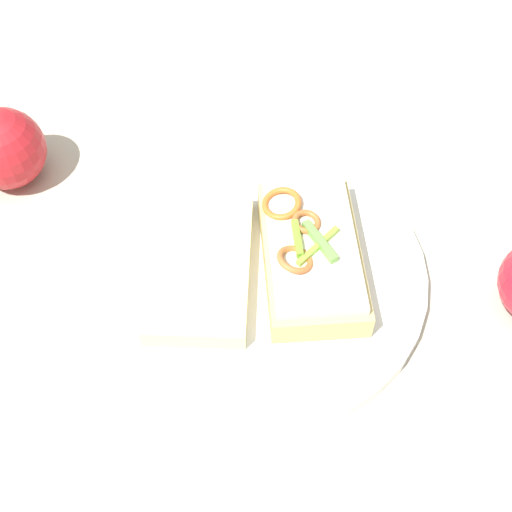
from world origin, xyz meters
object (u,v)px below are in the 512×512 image
Objects in this scene: plate at (256,273)px; bread_slice_side at (201,266)px; sandwich at (311,253)px; apple_0 at (4,149)px.

plate is 1.99× the size of bread_slice_side.
sandwich is at bearing 96.71° from bread_slice_side.
bread_slice_side is (0.04, 0.03, 0.02)m from plate.
plate is at bearing -89.29° from sandwich.
sandwich is 1.14× the size of bread_slice_side.
bread_slice_side reaches higher than plate.
bread_slice_side is 1.92× the size of apple_0.
plate is 0.29m from apple_0.
sandwich is at bearing -148.08° from plate.
bread_slice_side is 0.24m from apple_0.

